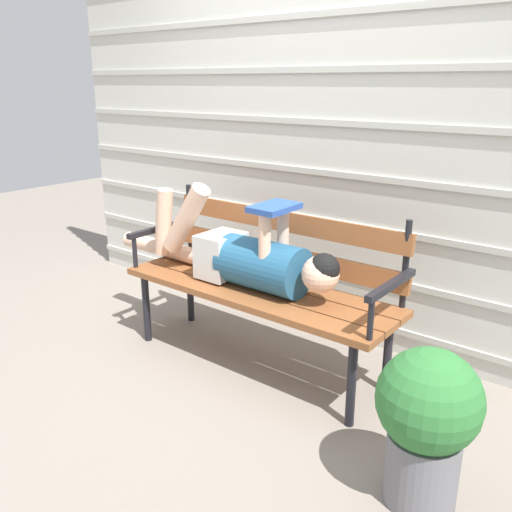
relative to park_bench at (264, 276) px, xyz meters
name	(u,v)px	position (x,y,z in m)	size (l,w,h in m)	color
ground_plane	(248,368)	(0.00, -0.14, -0.51)	(12.00, 12.00, 0.00)	gray
house_siding	(323,147)	(0.00, 0.58, 0.66)	(4.34, 0.08, 2.34)	beige
park_bench	(264,276)	(0.00, 0.00, 0.00)	(1.62, 0.51, 0.92)	brown
reclining_person	(243,256)	(-0.09, -0.07, 0.12)	(1.66, 0.27, 0.55)	#23567A
potted_plant	(427,419)	(1.16, -0.52, -0.15)	(0.39, 0.39, 0.64)	slate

